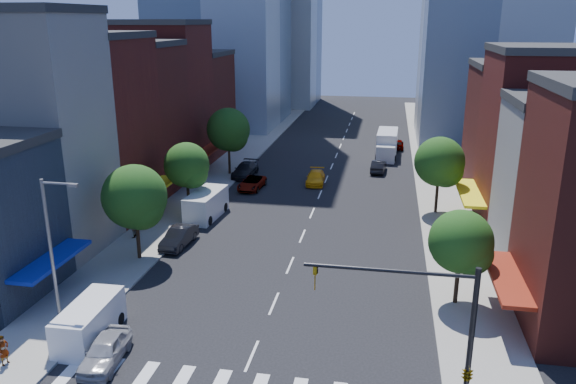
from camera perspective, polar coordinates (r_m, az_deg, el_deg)
name	(u,v)px	position (r m, az deg, el deg)	size (l,w,h in m)	color
ground	(252,356)	(31.93, -3.69, -16.28)	(220.00, 220.00, 0.00)	black
sidewalk_left	(231,165)	(70.75, -5.83, 2.72)	(5.00, 120.00, 0.15)	gray
sidewalk_right	(436,175)	(68.36, 14.77, 1.72)	(5.00, 120.00, 0.15)	gray
bldg_left_1	(20,137)	(47.64, -25.61, 5.08)	(12.00, 8.00, 18.00)	#BDB7AF
bldg_left_2	(80,129)	(54.80, -20.41, 6.00)	(12.00, 9.00, 16.00)	#5A1815
bldg_left_3	(123,119)	(62.23, -16.46, 7.11)	(12.00, 8.00, 15.00)	#571C15
bldg_left_4	(154,99)	(69.70, -13.44, 9.18)	(12.00, 9.00, 17.00)	#5A1815
bldg_left_5	(183,104)	(78.69, -10.60, 8.75)	(12.00, 10.00, 13.00)	#571C15
bldg_right_2	(559,144)	(52.82, 25.84, 4.42)	(12.00, 10.00, 15.00)	#5A1815
bldg_right_3	(531,133)	(62.51, 23.42, 5.51)	(12.00, 10.00, 13.00)	#571C15
traffic_signal	(456,354)	(25.40, 16.65, -15.53)	(7.24, 2.24, 8.00)	black
streetlight	(53,245)	(34.81, -22.76, -4.95)	(2.25, 0.25, 9.00)	slate
tree_left_near	(136,199)	(42.85, -15.16, -0.73)	(4.80, 4.80, 7.30)	black
tree_left_mid	(188,167)	(52.67, -10.13, 2.52)	(4.20, 4.20, 6.65)	black
tree_left_far	(229,131)	(65.50, -5.96, 6.15)	(5.00, 5.00, 7.75)	black
tree_right_near	(463,244)	(36.64, 17.38, -5.11)	(4.00, 4.00, 6.20)	black
tree_right_far	(441,164)	(53.52, 15.29, 2.78)	(4.60, 4.60, 7.20)	black
parked_car_front	(105,351)	(32.42, -18.07, -15.07)	(1.76, 4.36, 1.49)	#A1A1A5
parked_car_second	(179,237)	(46.28, -11.01, -4.50)	(1.60, 4.60, 1.52)	black
parked_car_third	(252,183)	(60.67, -3.69, 0.91)	(2.21, 4.79, 1.33)	#999999
parked_car_rear	(245,170)	(65.71, -4.37, 2.27)	(2.18, 5.37, 1.56)	black
cargo_van_near	(88,323)	(34.56, -19.63, -12.43)	(2.23, 5.22, 2.20)	white
cargo_van_far	(206,205)	(52.23, -8.37, -1.32)	(2.72, 5.89, 2.44)	silver
taxi	(316,178)	(62.66, 2.82, 1.47)	(1.94, 4.77, 1.38)	#FFB00D
traffic_car_oncoming	(378,166)	(68.20, 9.18, 2.60)	(1.53, 4.38, 1.44)	black
traffic_car_far	(398,144)	(81.21, 11.07, 4.81)	(1.67, 4.15, 1.41)	#999999
box_truck	(387,145)	(75.92, 10.01, 4.72)	(2.83, 8.53, 3.40)	silver
pedestrian_near	(4,350)	(33.99, -26.91, -14.12)	(0.61, 0.40, 1.67)	#999999
pedestrian_far	(133,229)	(48.47, -15.52, -3.60)	(0.76, 0.59, 1.56)	#999999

